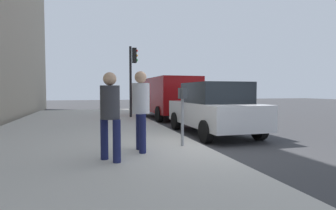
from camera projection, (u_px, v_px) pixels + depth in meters
ground_plane at (201, 150)px, 6.86m from camera, size 80.00×80.00×0.00m
sidewalk_slab at (76, 155)px, 6.04m from camera, size 28.00×6.00×0.15m
parking_meter at (182, 104)px, 6.58m from camera, size 0.36×0.12×1.41m
pedestrian_at_meter at (141, 104)px, 5.98m from camera, size 0.54×0.39×1.77m
pedestrian_bystander at (110, 110)px, 5.15m from camera, size 0.45×0.37×1.69m
parked_sedan_near at (213, 108)px, 9.27m from camera, size 4.40×1.97×1.77m
parked_van_far at (168, 95)px, 14.78m from camera, size 5.25×2.22×2.18m
traffic_signal at (132, 70)px, 13.88m from camera, size 0.24×0.44×3.60m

